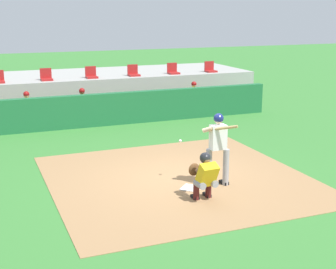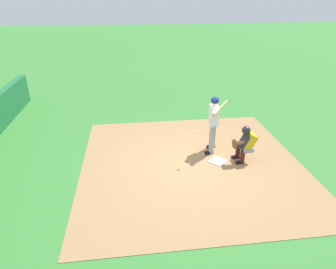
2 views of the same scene
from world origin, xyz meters
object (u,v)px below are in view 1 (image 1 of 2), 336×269
Objects in this scene: dugout_player_3 at (195,97)px; stadium_seat_2 at (46,77)px; batter_at_plate at (218,145)px; catcher_crouched at (204,175)px; stadium_seat_4 at (133,73)px; stadium_seat_6 at (210,69)px; stadium_seat_3 at (91,75)px; stadium_seat_5 at (173,71)px; dugout_player_1 at (28,109)px; home_plate at (191,188)px; dugout_player_2 at (83,105)px.

dugout_player_3 is 6.14m from stadium_seat_2.
catcher_crouched is (-0.71, -0.76, -0.43)m from batter_at_plate.
stadium_seat_2 and stadium_seat_4 have the same top height.
dugout_player_3 is 2.79m from stadium_seat_6.
stadium_seat_3 is 5.57m from stadium_seat_6.
stadium_seat_5 is (3.71, 0.00, 0.00)m from stadium_seat_3.
dugout_player_1 is 5.22m from stadium_seat_4.
home_plate is 8.21m from dugout_player_2.
stadium_seat_6 is (5.59, 10.93, 0.93)m from catcher_crouched.
stadium_seat_2 is 1.00× the size of stadium_seat_5.
stadium_seat_6 is (5.57, 0.00, 0.00)m from stadium_seat_3.
dugout_player_2 is 4.69m from dugout_player_3.
stadium_seat_6 is (6.40, 2.03, 0.86)m from dugout_player_2.
stadium_seat_6 is at bearing 0.00° from stadium_seat_3.
dugout_player_1 is 2.71× the size of stadium_seat_3.
stadium_seat_2 is at bearing 104.06° from batter_at_plate.
stadium_seat_3 is 1.00× the size of stadium_seat_6.
dugout_player_1 is 2.71× the size of stadium_seat_6.
stadium_seat_6 is (7.43, 0.00, 0.00)m from stadium_seat_2.
stadium_seat_6 is at bearing 61.31° from home_plate.
stadium_seat_6 is at bearing 62.90° from catcher_crouched.
stadium_seat_3 is (0.82, 2.03, 0.86)m from dugout_player_2.
stadium_seat_2 is 1.00× the size of stadium_seat_3.
catcher_crouched is at bearing -108.87° from stadium_seat_5.
home_plate is 0.24× the size of batter_at_plate.
stadium_seat_3 reaches higher than dugout_player_1.
stadium_seat_2 and stadium_seat_5 have the same top height.
dugout_player_2 is (2.05, 0.00, 0.00)m from dugout_player_1.
stadium_seat_3 reaches higher than dugout_player_2.
dugout_player_1 is 1.00× the size of dugout_player_3.
stadium_seat_3 is at bearing 180.00° from stadium_seat_6.
stadium_seat_4 is at bearing 80.24° from catcher_crouched.
dugout_player_2 is 6.77m from stadium_seat_6.
catcher_crouched is at bearing -84.85° from dugout_player_2.
stadium_seat_5 is at bearing 0.00° from stadium_seat_4.
catcher_crouched is 1.44× the size of dugout_player_1.
batter_at_plate is 10.25m from stadium_seat_4.
stadium_seat_2 reaches higher than home_plate.
batter_at_plate is at bearing 0.75° from home_plate.
catcher_crouched is 1.44× the size of dugout_player_3.
dugout_player_2 is at bearing -112.06° from stadium_seat_3.
dugout_player_1 reaches higher than catcher_crouched.
stadium_seat_6 reaches higher than dugout_player_2.
stadium_seat_4 reaches higher than dugout_player_1.
stadium_seat_3 is at bearing 180.00° from stadium_seat_4.
dugout_player_1 is 3.63m from stadium_seat_3.
dugout_player_2 is 5.05m from stadium_seat_5.
stadium_seat_3 and stadium_seat_5 have the same top height.
stadium_seat_3 is 3.71m from stadium_seat_5.
dugout_player_3 is 2.71× the size of stadium_seat_2.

